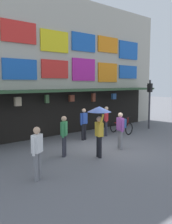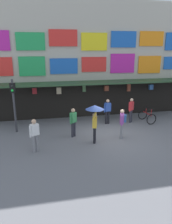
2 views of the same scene
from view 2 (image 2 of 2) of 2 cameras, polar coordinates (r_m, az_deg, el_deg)
ground_plane at (r=12.85m, az=6.12°, el=-6.18°), size 80.00×80.00×0.00m
shopfront at (r=16.29m, az=1.57°, el=13.08°), size 18.00×2.60×8.00m
traffic_light_near at (r=13.38m, az=-18.31°, el=3.59°), size 0.31×0.34×3.20m
bicycle_parked at (r=15.54m, az=15.56°, el=-1.12°), size 0.81×1.21×1.05m
pedestrian_in_black at (r=12.37m, az=-3.33°, el=-2.34°), size 0.42×0.40×1.68m
pedestrian_in_red at (r=10.87m, az=-13.19°, el=-5.49°), size 0.47×0.37×1.68m
pedestrian_in_yellow at (r=15.05m, az=11.64°, el=0.79°), size 0.41×0.41×1.68m
pedestrian_with_umbrella at (r=11.37m, az=2.30°, el=-0.36°), size 0.96×0.96×2.08m
pedestrian_in_green at (r=14.53m, az=5.61°, el=0.49°), size 0.52×0.29×1.68m
pedestrian_in_blue at (r=12.32m, az=9.39°, el=-2.44°), size 0.45×0.50×1.68m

